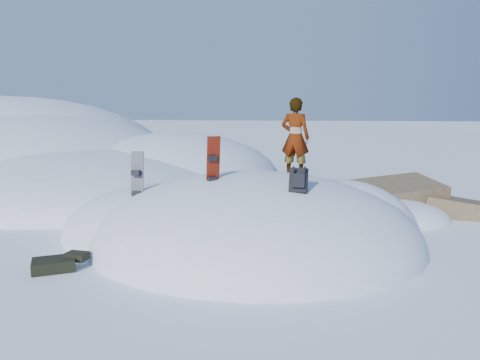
# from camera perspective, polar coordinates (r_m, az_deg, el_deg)

# --- Properties ---
(ground) EXTENTS (120.00, 120.00, 0.00)m
(ground) POSITION_cam_1_polar(r_m,az_deg,el_deg) (10.01, 1.82, -7.69)
(ground) COLOR white
(ground) RESTS_ON ground
(snow_mound) EXTENTS (8.00, 6.00, 3.00)m
(snow_mound) POSITION_cam_1_polar(r_m,az_deg,el_deg) (10.25, 0.93, -7.27)
(snow_mound) COLOR white
(snow_mound) RESTS_ON ground
(snow_ridge) EXTENTS (21.50, 18.50, 6.40)m
(snow_ridge) POSITION_cam_1_polar(r_m,az_deg,el_deg) (22.49, -24.02, 1.23)
(snow_ridge) COLOR white
(snow_ridge) RESTS_ON ground
(rock_outcrop) EXTENTS (4.68, 4.41, 1.68)m
(rock_outcrop) POSITION_cam_1_polar(r_m,az_deg,el_deg) (13.27, 18.94, -3.79)
(rock_outcrop) COLOR brown
(rock_outcrop) RESTS_ON ground
(snowboard_red) EXTENTS (0.32, 0.29, 1.43)m
(snowboard_red) POSITION_cam_1_polar(r_m,az_deg,el_deg) (9.27, -3.33, 1.08)
(snowboard_red) COLOR #A82109
(snowboard_red) RESTS_ON snow_mound
(snowboard_dark) EXTENTS (0.30, 0.25, 1.47)m
(snowboard_dark) POSITION_cam_1_polar(r_m,az_deg,el_deg) (10.05, -12.46, -0.66)
(snowboard_dark) COLOR black
(snowboard_dark) RESTS_ON snow_mound
(backpack) EXTENTS (0.37, 0.42, 0.53)m
(backpack) POSITION_cam_1_polar(r_m,az_deg,el_deg) (8.61, 7.16, -0.04)
(backpack) COLOR black
(backpack) RESTS_ON snow_mound
(gear_pile) EXTENTS (0.98, 0.77, 0.26)m
(gear_pile) POSITION_cam_1_polar(r_m,az_deg,el_deg) (9.06, -21.35, -9.42)
(gear_pile) COLOR black
(gear_pile) RESTS_ON ground
(person) EXTENTS (0.72, 0.58, 1.70)m
(person) POSITION_cam_1_polar(r_m,az_deg,el_deg) (10.14, 6.74, 5.17)
(person) COLOR slate
(person) RESTS_ON snow_mound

